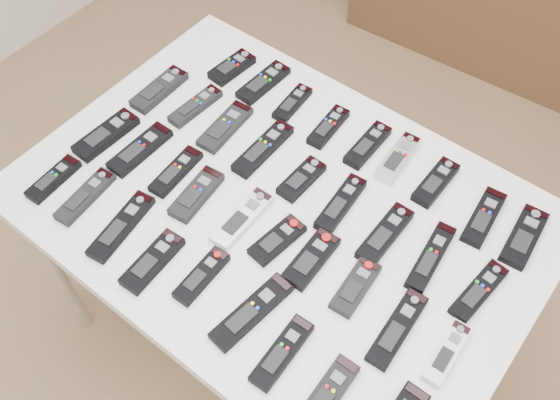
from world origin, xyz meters
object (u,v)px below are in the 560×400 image
Objects in this scene: remote_8 at (524,237)px; remote_22 at (242,218)px; remote_13 at (302,179)px; remote_31 at (153,261)px; remote_12 at (263,148)px; remote_28 at (53,179)px; remote_35 at (327,394)px; remote_19 at (140,149)px; remote_26 at (397,329)px; remote_11 at (225,127)px; remote_27 at (447,353)px; remote_29 at (85,196)px; remote_25 at (356,287)px; remote_33 at (252,312)px; remote_0 at (232,67)px; remote_21 at (196,194)px; remote_2 at (292,103)px; remote_24 at (311,259)px; remote_16 at (431,257)px; remote_18 at (106,135)px; remote_34 at (282,352)px; remote_14 at (341,204)px; remote_20 at (176,171)px; remote_23 at (277,240)px; remote_10 at (195,106)px; table at (280,218)px; remote_32 at (202,276)px; remote_1 at (263,82)px; remote_5 at (398,158)px; remote_6 at (436,182)px.

remote_8 is 0.95× the size of remote_22.
remote_13 is 0.42m from remote_31.
remote_12 reaches higher than remote_28.
remote_19 is at bearing 161.76° from remote_35.
remote_8 is at bearing 74.12° from remote_35.
remote_11 is at bearing 159.24° from remote_26.
remote_27 is 0.88× the size of remote_29.
remote_25 is 0.71× the size of remote_33.
remote_21 is at bearing -55.83° from remote_0.
remote_2 is 0.58m from remote_25.
remote_0 is 0.87× the size of remote_21.
remote_28 is (-0.65, -0.21, -0.00)m from remote_24.
remote_16 and remote_35 have the same top height.
remote_21 reaches higher than remote_27.
remote_16 is 0.89m from remote_18.
remote_34 is (-0.13, -0.39, 0.00)m from remote_16.
remote_14 reaches higher than remote_33.
remote_20 is 1.14× the size of remote_23.
remote_16 is (0.25, 0.00, -0.00)m from remote_14.
remote_0 reaches higher than remote_10.
remote_24 and remote_34 have the same top height.
table is at bearing 63.95° from remote_22.
remote_20 is at bearing 158.40° from remote_35.
remote_25 is at bearing -15.84° from table.
remote_14 is 1.04× the size of remote_34.
remote_21 and remote_31 have the same top height.
remote_32 reaches higher than table.
remote_1 is 0.53m from remote_23.
remote_35 is (0.49, -0.00, -0.00)m from remote_31.
remote_22 is at bearing 141.37° from remote_33.
remote_28 is (-0.64, -0.59, -0.00)m from remote_5.
remote_5 is at bearing 4.97° from remote_0.
remote_26 is at bearing 6.49° from remote_29.
remote_28 is (-0.10, -0.20, 0.00)m from remote_19.
remote_34 is at bearing -70.85° from remote_24.
table is 0.31m from remote_33.
remote_27 is at bearing 15.65° from remote_31.
remote_0 is at bearing 105.37° from remote_20.
remote_27 is (0.51, -0.09, 0.07)m from table.
remote_6 is 0.62m from remote_32.
remote_11 is 0.31m from remote_18.
remote_25 is at bearing 26.67° from remote_31.
remote_2 is at bearing 123.11° from remote_34.
remote_29 is at bearing -111.87° from remote_11.
remote_14 is at bearing 54.69° from remote_31.
remote_8 is 0.90× the size of remote_26.
remote_26 is at bearing -2.96° from remote_22.
remote_32 is at bearing -40.42° from remote_20.
remote_13 is 0.26m from remote_21.
remote_35 is at bearing -63.15° from remote_14.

